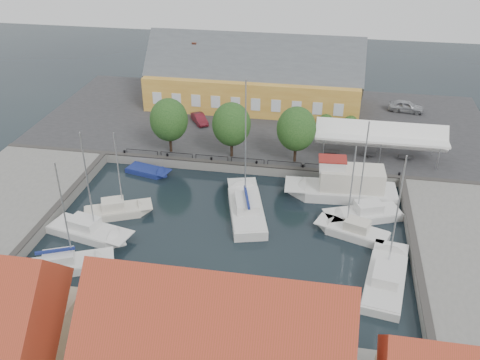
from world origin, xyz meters
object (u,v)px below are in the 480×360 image
at_px(car_silver, 406,106).
at_px(launch_nw, 148,172).
at_px(west_boat_c, 89,232).
at_px(west_boat_d, 64,266).
at_px(warehouse, 250,79).
at_px(car_red, 200,119).
at_px(east_boat_c, 385,280).
at_px(west_boat_b, 117,212).
at_px(east_boat_a, 365,216).
at_px(east_boat_b, 353,233).
at_px(launch_sw, 29,288).
at_px(trawler, 345,188).
at_px(tent_canopy, 381,136).
at_px(center_sailboat, 246,210).

distance_m(car_silver, launch_nw, 35.44).
height_order(west_boat_c, west_boat_d, west_boat_c).
height_order(warehouse, car_red, warehouse).
height_order(east_boat_c, west_boat_c, east_boat_c).
bearing_deg(west_boat_b, east_boat_a, 8.59).
bearing_deg(east_boat_b, launch_sw, -154.76).
distance_m(east_boat_b, launch_sw, 27.65).
bearing_deg(east_boat_a, launch_sw, -150.34).
bearing_deg(trawler, east_boat_c, -75.80).
relative_size(warehouse, west_boat_c, 2.63).
distance_m(tent_canopy, west_boat_b, 29.01).
bearing_deg(east_boat_c, car_red, 129.37).
bearing_deg(car_red, tent_canopy, -47.50).
relative_size(warehouse, launch_nw, 5.50).
distance_m(east_boat_a, west_boat_c, 25.51).
height_order(center_sailboat, west_boat_c, center_sailboat).
height_order(warehouse, east_boat_b, warehouse).
height_order(east_boat_a, east_boat_b, east_boat_a).
xyz_separation_m(east_boat_c, launch_sw, (-27.45, -5.62, -0.17)).
xyz_separation_m(car_red, east_boat_b, (19.07, -20.04, -1.33)).
height_order(east_boat_c, launch_sw, east_boat_c).
xyz_separation_m(tent_canopy, west_boat_c, (-26.11, -18.17, -3.42)).
xyz_separation_m(warehouse, tent_canopy, (16.60, -13.86, -0.74)).
relative_size(center_sailboat, trawler, 1.19).
height_order(car_red, east_boat_b, east_boat_b).
height_order(trawler, west_boat_d, west_boat_d).
bearing_deg(east_boat_c, car_silver, 82.60).
relative_size(car_silver, west_boat_d, 0.44).
xyz_separation_m(east_boat_a, west_boat_d, (-24.42, -12.04, 0.01)).
bearing_deg(west_boat_d, launch_sw, -120.48).
distance_m(launch_sw, launch_nw, 20.09).
bearing_deg(east_boat_a, tent_canopy, 81.67).
xyz_separation_m(center_sailboat, east_boat_c, (12.52, -8.10, -0.10)).
bearing_deg(center_sailboat, trawler, 27.55).
relative_size(warehouse, car_silver, 6.22).
relative_size(tent_canopy, launch_nw, 2.70).
height_order(car_red, center_sailboat, center_sailboat).
xyz_separation_m(east_boat_c, west_boat_d, (-25.80, -2.81, 0.01)).
bearing_deg(east_boat_a, east_boat_b, -109.13).
bearing_deg(trawler, launch_sw, -142.52).
bearing_deg(east_boat_a, warehouse, 121.04).
bearing_deg(tent_canopy, west_boat_c, -145.17).
height_order(warehouse, west_boat_c, warehouse).
bearing_deg(east_boat_c, east_boat_a, 98.51).
relative_size(west_boat_b, west_boat_d, 0.87).
xyz_separation_m(trawler, east_boat_c, (3.27, -12.92, -0.76)).
height_order(east_boat_c, launch_nw, east_boat_c).
relative_size(tent_canopy, car_red, 3.87).
relative_size(trawler, launch_sw, 2.33).
relative_size(east_boat_b, launch_nw, 1.79).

